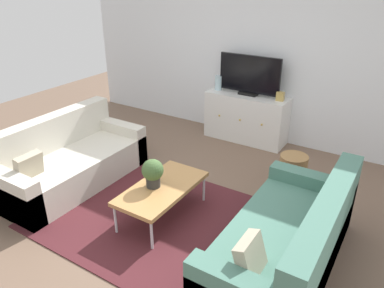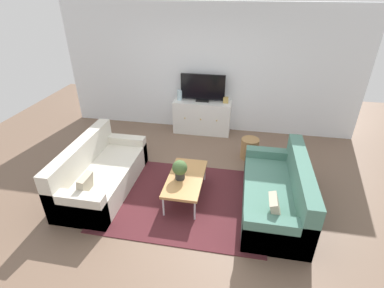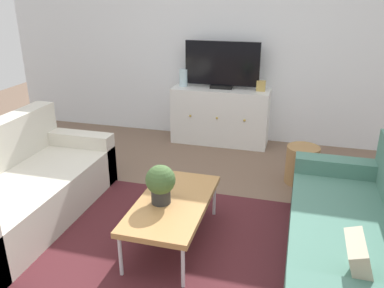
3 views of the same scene
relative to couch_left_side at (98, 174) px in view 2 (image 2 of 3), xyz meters
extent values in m
plane|color=brown|center=(1.44, 0.10, -0.27)|extent=(10.00, 10.00, 0.00)
cube|color=white|center=(1.44, 2.65, 1.08)|extent=(6.40, 0.12, 2.70)
cube|color=#4C1E23|center=(1.44, -0.05, -0.26)|extent=(2.50, 1.90, 0.01)
cube|color=beige|center=(0.09, 0.00, -0.07)|extent=(0.87, 1.87, 0.40)
cube|color=beige|center=(-0.25, 0.00, 0.14)|extent=(0.20, 1.87, 0.82)
cube|color=beige|center=(0.09, 0.85, 0.00)|extent=(0.87, 0.18, 0.54)
cube|color=beige|center=(0.09, -0.84, 0.00)|extent=(0.87, 0.18, 0.54)
cube|color=#B2A58C|center=(0.14, -0.60, 0.25)|extent=(0.15, 0.30, 0.31)
cube|color=#4C7A6B|center=(2.79, 0.00, -0.07)|extent=(0.87, 1.87, 0.40)
cube|color=#4C7A6B|center=(3.13, 0.00, 0.14)|extent=(0.20, 1.87, 0.82)
cube|color=#4C7A6B|center=(2.79, 0.85, 0.00)|extent=(0.87, 0.18, 0.54)
cube|color=#4C7A6B|center=(2.79, -0.84, 0.00)|extent=(0.87, 0.18, 0.54)
cube|color=#B2A58C|center=(2.74, -0.60, 0.25)|extent=(0.18, 0.30, 0.32)
cube|color=#B7844C|center=(1.45, 0.03, 0.09)|extent=(0.54, 1.06, 0.04)
cylinder|color=silver|center=(1.22, -0.46, -0.10)|extent=(0.03, 0.03, 0.34)
cylinder|color=silver|center=(1.68, -0.46, -0.10)|extent=(0.03, 0.03, 0.34)
cylinder|color=silver|center=(1.22, 0.52, -0.10)|extent=(0.03, 0.03, 0.34)
cylinder|color=silver|center=(1.68, 0.52, -0.10)|extent=(0.03, 0.03, 0.34)
cylinder|color=#2D2D2D|center=(1.38, -0.01, 0.16)|extent=(0.15, 0.15, 0.11)
sphere|color=#426033|center=(1.38, -0.01, 0.31)|extent=(0.23, 0.23, 0.23)
cube|color=white|center=(1.35, 2.37, 0.10)|extent=(1.25, 0.44, 0.73)
sphere|color=#B79338|center=(1.00, 2.14, 0.13)|extent=(0.03, 0.03, 0.03)
sphere|color=#B79338|center=(1.35, 2.14, 0.13)|extent=(0.03, 0.03, 0.03)
sphere|color=#B79338|center=(1.71, 2.14, 0.13)|extent=(0.03, 0.03, 0.03)
cube|color=black|center=(1.35, 2.39, 0.48)|extent=(0.28, 0.16, 0.04)
cube|color=black|center=(1.35, 2.39, 0.78)|extent=(0.95, 0.04, 0.55)
cylinder|color=silver|center=(0.85, 2.37, 0.58)|extent=(0.11, 0.11, 0.22)
cube|color=tan|center=(1.86, 2.37, 0.53)|extent=(0.11, 0.07, 0.13)
cylinder|color=#9E7547|center=(2.43, 1.42, -0.07)|extent=(0.34, 0.34, 0.40)
camera|label=1|loc=(3.51, -2.64, 2.19)|focal=34.71mm
camera|label=2|loc=(2.21, -3.54, 2.74)|focal=27.10mm
camera|label=3|loc=(2.32, -2.54, 1.65)|focal=36.95mm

